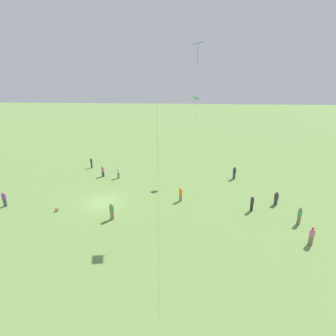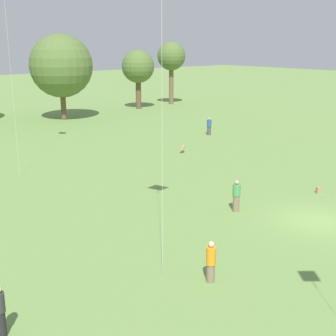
{
  "view_description": "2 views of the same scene",
  "coord_description": "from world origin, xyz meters",
  "px_view_note": "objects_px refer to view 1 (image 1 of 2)",
  "views": [
    {
      "loc": [
        -9.67,
        26.38,
        13.43
      ],
      "look_at": [
        -7.38,
        -1.1,
        3.91
      ],
      "focal_mm": 28.0,
      "sensor_mm": 36.0,
      "label": 1
    },
    {
      "loc": [
        -20.74,
        -12.55,
        9.12
      ],
      "look_at": [
        -8.51,
        2.07,
        3.95
      ],
      "focal_mm": 50.0,
      "sensor_mm": 36.0,
      "label": 2
    }
  ],
  "objects_px": {
    "person_4": "(312,236)",
    "person_9": "(118,172)",
    "person_11": "(4,199)",
    "kite_0": "(196,103)",
    "person_3": "(276,198)",
    "person_7": "(234,173)",
    "person_1": "(91,163)",
    "person_5": "(299,216)",
    "person_10": "(103,171)",
    "picnic_bag_0": "(57,210)",
    "person_6": "(112,211)",
    "person_8": "(252,203)",
    "kite_2": "(198,52)",
    "person_2": "(181,194)"
  },
  "relations": [
    {
      "from": "person_4",
      "to": "person_9",
      "type": "height_order",
      "value": "person_9"
    },
    {
      "from": "person_11",
      "to": "kite_0",
      "type": "distance_m",
      "value": 25.55
    },
    {
      "from": "person_3",
      "to": "person_7",
      "type": "distance_m",
      "value": 8.37
    },
    {
      "from": "person_1",
      "to": "person_5",
      "type": "distance_m",
      "value": 29.82
    },
    {
      "from": "person_9",
      "to": "kite_0",
      "type": "xyz_separation_m",
      "value": [
        -10.59,
        -2.04,
        9.4
      ]
    },
    {
      "from": "person_1",
      "to": "person_5",
      "type": "xyz_separation_m",
      "value": [
        -25.96,
        14.66,
        0.05
      ]
    },
    {
      "from": "person_10",
      "to": "person_3",
      "type": "bearing_deg",
      "value": -77.34
    },
    {
      "from": "person_10",
      "to": "picnic_bag_0",
      "type": "distance_m",
      "value": 10.69
    },
    {
      "from": "person_9",
      "to": "picnic_bag_0",
      "type": "height_order",
      "value": "person_9"
    },
    {
      "from": "person_6",
      "to": "person_9",
      "type": "relative_size",
      "value": 1.07
    },
    {
      "from": "person_6",
      "to": "person_9",
      "type": "distance_m",
      "value": 11.47
    },
    {
      "from": "person_6",
      "to": "person_10",
      "type": "height_order",
      "value": "person_6"
    },
    {
      "from": "person_1",
      "to": "person_11",
      "type": "distance_m",
      "value": 14.34
    },
    {
      "from": "person_3",
      "to": "person_9",
      "type": "distance_m",
      "value": 20.7
    },
    {
      "from": "person_4",
      "to": "person_8",
      "type": "xyz_separation_m",
      "value": [
        3.73,
        -5.62,
        0.07
      ]
    },
    {
      "from": "person_3",
      "to": "kite_2",
      "type": "xyz_separation_m",
      "value": [
        9.26,
        1.26,
        14.91
      ]
    },
    {
      "from": "person_7",
      "to": "person_3",
      "type": "bearing_deg",
      "value": 85.68
    },
    {
      "from": "person_3",
      "to": "person_4",
      "type": "relative_size",
      "value": 0.93
    },
    {
      "from": "person_6",
      "to": "person_2",
      "type": "bearing_deg",
      "value": 71.63
    },
    {
      "from": "person_7",
      "to": "person_9",
      "type": "height_order",
      "value": "person_7"
    },
    {
      "from": "person_11",
      "to": "kite_2",
      "type": "height_order",
      "value": "kite_2"
    },
    {
      "from": "person_7",
      "to": "kite_0",
      "type": "bearing_deg",
      "value": -38.04
    },
    {
      "from": "person_11",
      "to": "person_10",
      "type": "bearing_deg",
      "value": 149.77
    },
    {
      "from": "person_2",
      "to": "person_10",
      "type": "relative_size",
      "value": 1.05
    },
    {
      "from": "person_7",
      "to": "kite_0",
      "type": "relative_size",
      "value": 0.16
    },
    {
      "from": "person_1",
      "to": "person_7",
      "type": "xyz_separation_m",
      "value": [
        -21.6,
        2.96,
        0.04
      ]
    },
    {
      "from": "person_1",
      "to": "person_9",
      "type": "bearing_deg",
      "value": -59.02
    },
    {
      "from": "person_6",
      "to": "person_3",
      "type": "bearing_deg",
      "value": 51.57
    },
    {
      "from": "person_3",
      "to": "picnic_bag_0",
      "type": "height_order",
      "value": "person_3"
    },
    {
      "from": "person_6",
      "to": "person_7",
      "type": "distance_m",
      "value": 18.55
    },
    {
      "from": "kite_0",
      "to": "person_10",
      "type": "bearing_deg",
      "value": 91.96
    },
    {
      "from": "person_3",
      "to": "person_9",
      "type": "height_order",
      "value": "person_9"
    },
    {
      "from": "person_8",
      "to": "kite_0",
      "type": "xyz_separation_m",
      "value": [
        6.02,
        -10.35,
        9.34
      ]
    },
    {
      "from": "person_2",
      "to": "person_4",
      "type": "xyz_separation_m",
      "value": [
        -11.33,
        7.4,
        -0.02
      ]
    },
    {
      "from": "picnic_bag_0",
      "to": "kite_0",
      "type": "bearing_deg",
      "value": -140.24
    },
    {
      "from": "person_4",
      "to": "person_8",
      "type": "distance_m",
      "value": 6.74
    },
    {
      "from": "person_3",
      "to": "person_5",
      "type": "distance_m",
      "value": 4.17
    },
    {
      "from": "person_9",
      "to": "kite_0",
      "type": "relative_size",
      "value": 0.15
    },
    {
      "from": "person_1",
      "to": "person_3",
      "type": "xyz_separation_m",
      "value": [
        -25.01,
        10.61,
        -0.09
      ]
    },
    {
      "from": "person_7",
      "to": "picnic_bag_0",
      "type": "height_order",
      "value": "person_7"
    },
    {
      "from": "person_2",
      "to": "picnic_bag_0",
      "type": "relative_size",
      "value": 4.4
    },
    {
      "from": "person_11",
      "to": "picnic_bag_0",
      "type": "xyz_separation_m",
      "value": [
        -6.22,
        0.63,
        -0.66
      ]
    },
    {
      "from": "person_9",
      "to": "person_4",
      "type": "bearing_deg",
      "value": -29.34
    },
    {
      "from": "person_7",
      "to": "kite_0",
      "type": "distance_m",
      "value": 10.96
    },
    {
      "from": "kite_0",
      "to": "person_6",
      "type": "bearing_deg",
      "value": 143.14
    },
    {
      "from": "person_3",
      "to": "person_5",
      "type": "bearing_deg",
      "value": 167.32
    },
    {
      "from": "person_8",
      "to": "picnic_bag_0",
      "type": "bearing_deg",
      "value": -105.67
    },
    {
      "from": "person_7",
      "to": "picnic_bag_0",
      "type": "relative_size",
      "value": 4.63
    },
    {
      "from": "person_1",
      "to": "person_6",
      "type": "relative_size",
      "value": 0.93
    },
    {
      "from": "person_6",
      "to": "picnic_bag_0",
      "type": "height_order",
      "value": "person_6"
    }
  ]
}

